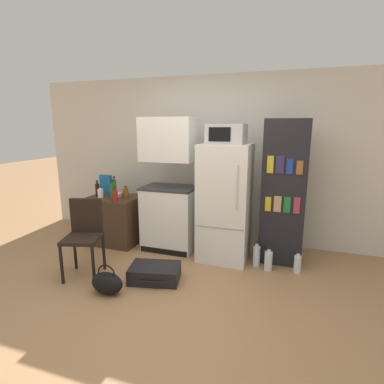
{
  "coord_description": "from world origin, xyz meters",
  "views": [
    {
      "loc": [
        1.14,
        -2.5,
        1.76
      ],
      "look_at": [
        0.02,
        0.85,
        0.98
      ],
      "focal_mm": 28.0,
      "sensor_mm": 36.0,
      "label": 1
    }
  ],
  "objects_px": {
    "cereal_box": "(106,184)",
    "water_bottle_front": "(256,256)",
    "water_bottle_middle": "(297,264)",
    "bookshelf": "(283,193)",
    "bottle_green_tall": "(113,191)",
    "handbag": "(107,283)",
    "kitchen_hutch": "(169,191)",
    "bottle_amber_beer": "(126,193)",
    "bottle_wine_dark": "(97,190)",
    "bottle_milk_white": "(100,193)",
    "suitcase_large_flat": "(155,273)",
    "refrigerator": "(225,203)",
    "chair": "(84,230)",
    "bottle_ketchup_red": "(115,196)",
    "side_table": "(115,219)",
    "water_bottle_back": "(268,260)",
    "microwave": "(227,134)",
    "bottle_olive_oil": "(115,187)",
    "bowl": "(116,195)"
  },
  "relations": [
    {
      "from": "bookshelf",
      "to": "bottle_olive_oil",
      "type": "relative_size",
      "value": 6.46
    },
    {
      "from": "water_bottle_middle",
      "to": "side_table",
      "type": "bearing_deg",
      "value": 176.1
    },
    {
      "from": "water_bottle_front",
      "to": "bottle_wine_dark",
      "type": "bearing_deg",
      "value": 176.96
    },
    {
      "from": "bottle_milk_white",
      "to": "water_bottle_middle",
      "type": "bearing_deg",
      "value": -1.46
    },
    {
      "from": "refrigerator",
      "to": "suitcase_large_flat",
      "type": "distance_m",
      "value": 1.28
    },
    {
      "from": "refrigerator",
      "to": "handbag",
      "type": "bearing_deg",
      "value": -126.87
    },
    {
      "from": "handbag",
      "to": "microwave",
      "type": "bearing_deg",
      "value": 53.11
    },
    {
      "from": "kitchen_hutch",
      "to": "water_bottle_front",
      "type": "distance_m",
      "value": 1.48
    },
    {
      "from": "bottle_green_tall",
      "to": "bottle_wine_dark",
      "type": "height_order",
      "value": "bottle_green_tall"
    },
    {
      "from": "bottle_wine_dark",
      "to": "bottle_milk_white",
      "type": "relative_size",
      "value": 1.44
    },
    {
      "from": "bottle_ketchup_red",
      "to": "water_bottle_back",
      "type": "distance_m",
      "value": 2.24
    },
    {
      "from": "bottle_green_tall",
      "to": "bottle_wine_dark",
      "type": "distance_m",
      "value": 0.38
    },
    {
      "from": "cereal_box",
      "to": "chair",
      "type": "relative_size",
      "value": 0.33
    },
    {
      "from": "bowl",
      "to": "bookshelf",
      "type": "bearing_deg",
      "value": 1.57
    },
    {
      "from": "chair",
      "to": "water_bottle_front",
      "type": "relative_size",
      "value": 2.69
    },
    {
      "from": "bottle_olive_oil",
      "to": "cereal_box",
      "type": "relative_size",
      "value": 0.96
    },
    {
      "from": "bookshelf",
      "to": "cereal_box",
      "type": "xyz_separation_m",
      "value": [
        -2.68,
        0.04,
        -0.06
      ]
    },
    {
      "from": "bookshelf",
      "to": "bottle_green_tall",
      "type": "height_order",
      "value": "bookshelf"
    },
    {
      "from": "suitcase_large_flat",
      "to": "bottle_milk_white",
      "type": "bearing_deg",
      "value": 135.15
    },
    {
      "from": "microwave",
      "to": "cereal_box",
      "type": "height_order",
      "value": "microwave"
    },
    {
      "from": "water_bottle_middle",
      "to": "bookshelf",
      "type": "bearing_deg",
      "value": 127.12
    },
    {
      "from": "bottle_wine_dark",
      "to": "water_bottle_front",
      "type": "height_order",
      "value": "bottle_wine_dark"
    },
    {
      "from": "bottle_wine_dark",
      "to": "bottle_olive_oil",
      "type": "bearing_deg",
      "value": 45.94
    },
    {
      "from": "handbag",
      "to": "water_bottle_front",
      "type": "height_order",
      "value": "water_bottle_front"
    },
    {
      "from": "cereal_box",
      "to": "water_bottle_front",
      "type": "xyz_separation_m",
      "value": [
        2.41,
        -0.32,
        -0.72
      ]
    },
    {
      "from": "bottle_ketchup_red",
      "to": "water_bottle_back",
      "type": "bearing_deg",
      "value": 0.71
    },
    {
      "from": "bottle_olive_oil",
      "to": "bottle_milk_white",
      "type": "distance_m",
      "value": 0.28
    },
    {
      "from": "microwave",
      "to": "water_bottle_front",
      "type": "relative_size",
      "value": 1.36
    },
    {
      "from": "bottle_green_tall",
      "to": "handbag",
      "type": "relative_size",
      "value": 0.83
    },
    {
      "from": "handbag",
      "to": "refrigerator",
      "type": "bearing_deg",
      "value": 53.13
    },
    {
      "from": "refrigerator",
      "to": "suitcase_large_flat",
      "type": "xyz_separation_m",
      "value": [
        -0.62,
        -0.89,
        -0.68
      ]
    },
    {
      "from": "cereal_box",
      "to": "chair",
      "type": "bearing_deg",
      "value": -68.1
    },
    {
      "from": "kitchen_hutch",
      "to": "bottle_ketchup_red",
      "type": "xyz_separation_m",
      "value": [
        -0.7,
        -0.3,
        -0.05
      ]
    },
    {
      "from": "bookshelf",
      "to": "handbag",
      "type": "bearing_deg",
      "value": -139.81
    },
    {
      "from": "bottle_green_tall",
      "to": "suitcase_large_flat",
      "type": "distance_m",
      "value": 1.45
    },
    {
      "from": "kitchen_hutch",
      "to": "bottle_amber_beer",
      "type": "relative_size",
      "value": 10.36
    },
    {
      "from": "microwave",
      "to": "chair",
      "type": "height_order",
      "value": "microwave"
    },
    {
      "from": "water_bottle_front",
      "to": "water_bottle_middle",
      "type": "relative_size",
      "value": 1.2
    },
    {
      "from": "microwave",
      "to": "bottle_wine_dark",
      "type": "distance_m",
      "value": 2.15
    },
    {
      "from": "microwave",
      "to": "chair",
      "type": "distance_m",
      "value": 2.1
    },
    {
      "from": "side_table",
      "to": "water_bottle_back",
      "type": "relative_size",
      "value": 2.47
    },
    {
      "from": "bottle_wine_dark",
      "to": "bottle_milk_white",
      "type": "bearing_deg",
      "value": -36.4
    },
    {
      "from": "side_table",
      "to": "cereal_box",
      "type": "height_order",
      "value": "cereal_box"
    },
    {
      "from": "side_table",
      "to": "cereal_box",
      "type": "distance_m",
      "value": 0.58
    },
    {
      "from": "refrigerator",
      "to": "cereal_box",
      "type": "distance_m",
      "value": 1.97
    },
    {
      "from": "water_bottle_back",
      "to": "cereal_box",
      "type": "bearing_deg",
      "value": 171.5
    },
    {
      "from": "refrigerator",
      "to": "water_bottle_back",
      "type": "height_order",
      "value": "refrigerator"
    },
    {
      "from": "bottle_ketchup_red",
      "to": "cereal_box",
      "type": "xyz_separation_m",
      "value": [
        -0.43,
        0.41,
        0.06
      ]
    },
    {
      "from": "bookshelf",
      "to": "bottle_olive_oil",
      "type": "distance_m",
      "value": 2.53
    },
    {
      "from": "microwave",
      "to": "bottle_green_tall",
      "type": "relative_size",
      "value": 1.55
    }
  ]
}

